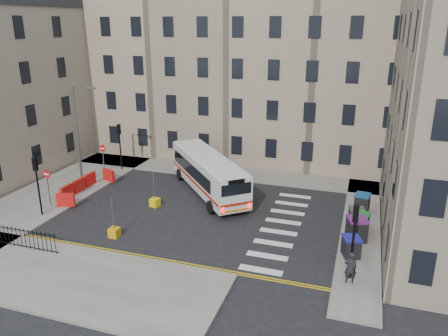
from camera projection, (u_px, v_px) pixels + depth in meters
The scene contains 23 objects.
ground at pixel (225, 216), 30.22m from camera, with size 120.00×120.00×0.00m, color black.
pavement_north at pixel (192, 169), 39.73m from camera, with size 36.00×3.20×0.15m, color slate.
pavement_east at pixel (362, 209), 31.12m from camera, with size 2.40×26.00×0.15m, color slate.
pavement_west at pixel (65, 187), 35.27m from camera, with size 6.00×22.00×0.15m, color slate.
pavement_sw at pixel (42, 272), 23.28m from camera, with size 20.00×6.00×0.15m, color slate.
terrace_north at pixel (207, 66), 43.53m from camera, with size 38.30×10.80×17.20m.
traffic_light_east at pixel (354, 230), 21.80m from camera, with size 0.28×0.22×4.10m.
traffic_light_nw at pixel (120, 140), 38.74m from camera, with size 0.28×0.22×4.10m.
traffic_light_sw at pixel (37, 177), 29.28m from camera, with size 0.28×0.22×4.10m.
streetlamp at pixel (77, 134), 34.52m from camera, with size 0.50×0.22×8.14m.
no_entry_north at pixel (103, 154), 37.34m from camera, with size 0.60×0.08×3.00m.
no_entry_south at pixel (47, 180), 31.03m from camera, with size 0.60×0.08×3.00m.
roadworks_barriers at pixel (83, 186), 33.99m from camera, with size 1.66×6.26×1.00m.
iron_railings at pixel (3, 235), 25.95m from camera, with size 7.80×0.04×1.20m.
bus at pixel (208, 172), 33.90m from camera, with size 8.92×9.81×2.95m.
wheelie_bin_a at pixel (351, 246), 24.61m from camera, with size 1.21×1.30×1.17m.
wheelie_bin_b at pixel (357, 229), 26.45m from camera, with size 1.44×1.55×1.41m.
wheelie_bin_c at pixel (361, 222), 27.52m from camera, with size 1.12×1.24×1.22m.
wheelie_bin_d at pixel (356, 217), 28.26m from camera, with size 1.14×1.25×1.21m.
wheelie_bin_e at pixel (362, 202), 30.54m from camera, with size 1.14×1.26×1.25m.
pedestrian at pixel (350, 268), 21.98m from camera, with size 0.63×0.41×1.72m, color black.
bollard_yellow at pixel (155, 202), 31.78m from camera, with size 0.60×0.60×0.60m, color yellow.
bollard_chevron at pixel (114, 232), 27.21m from camera, with size 0.60×0.60×0.60m, color orange.
Camera 1 is at (8.59, -26.24, 12.74)m, focal length 35.00 mm.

